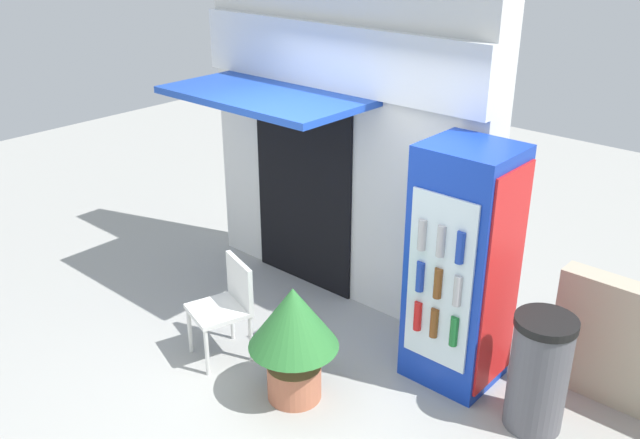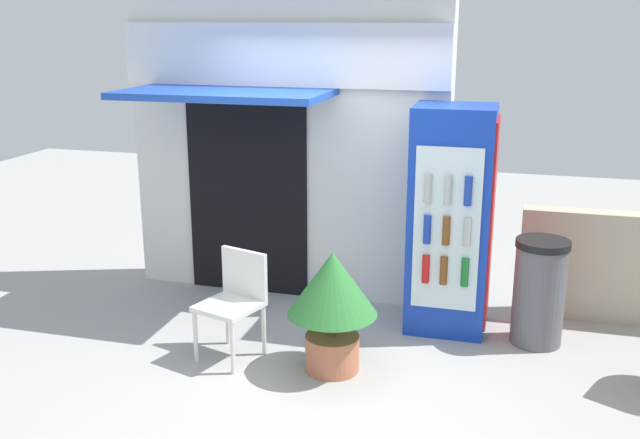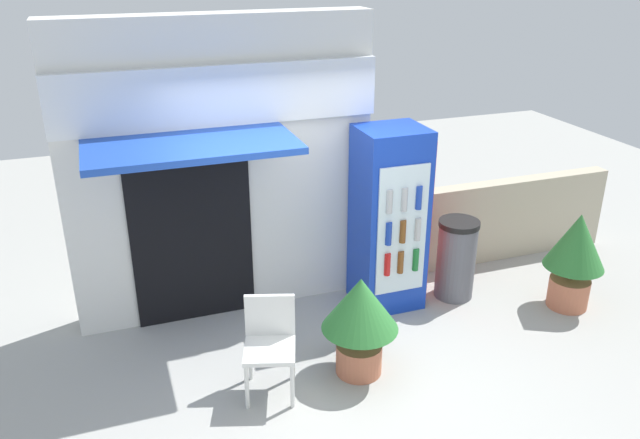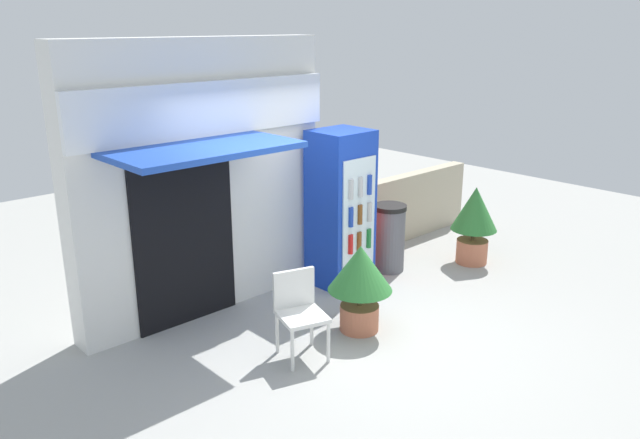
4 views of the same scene
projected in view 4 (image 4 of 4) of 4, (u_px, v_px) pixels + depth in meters
ground at (350, 336)px, 6.61m from camera, size 16.00×16.00×0.00m
storefront_building at (202, 177)px, 6.82m from camera, size 3.08×1.32×3.03m
drink_cooler at (341, 209)px, 7.70m from camera, size 0.69×0.67×1.95m
plastic_chair at (299, 308)px, 6.11m from camera, size 0.55×0.56×0.86m
potted_plant_near_shop at (360, 277)px, 6.57m from camera, size 0.69×0.69×0.96m
potted_plant_curbside at (474, 217)px, 8.45m from camera, size 0.62×0.62×1.07m
trash_bin at (389, 238)px, 8.26m from camera, size 0.44×0.44×0.90m
stone_boundary_wall at (406, 207)px, 9.46m from camera, size 2.64×0.20×1.00m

